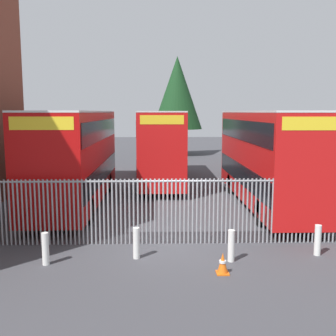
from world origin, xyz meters
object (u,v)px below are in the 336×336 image
Objects in this scene: double_decker_bus_near_gate at (76,154)px; double_decker_bus_far_back at (161,144)px; double_decker_bus_behind_fence_right at (280,138)px; bollard_far_right at (318,240)px; bollard_near_right at (231,246)px; bollard_center_front at (136,243)px; bollard_near_left at (45,249)px; traffic_cone_by_gate at (223,263)px; double_decker_bus_behind_fence_left at (268,155)px.

double_decker_bus_far_back is (4.05, 6.08, 0.00)m from double_decker_bus_near_gate.
bollard_far_right is at bearing -103.31° from double_decker_bus_behind_fence_right.
bollard_center_front is at bearing 173.47° from bollard_near_right.
double_decker_bus_behind_fence_right is 11.38× the size of bollard_far_right.
double_decker_bus_behind_fence_right is at bearing 76.69° from bollard_far_right.
bollard_near_left is 1.00× the size of bollard_far_right.
double_decker_bus_behind_fence_right is 10.57m from double_decker_bus_far_back.
double_decker_bus_far_back is at bearing 86.26° from bollard_center_front.
bollard_far_right is (8.13, 0.57, 0.00)m from bollard_near_left.
double_decker_bus_near_gate is 18.32× the size of traffic_cone_by_gate.
bollard_near_left is (-3.45, -13.70, -1.95)m from double_decker_bus_far_back.
bollard_center_front is (-5.73, -6.70, -1.95)m from double_decker_bus_behind_fence_left.
double_decker_bus_behind_fence_right is 21.40m from traffic_cone_by_gate.
double_decker_bus_behind_fence_right reaches higher than bollard_far_right.
double_decker_bus_behind_fence_right is at bearing 70.67° from double_decker_bus_behind_fence_left.
bollard_near_left is at bearing -104.15° from double_decker_bus_far_back.
bollard_near_right is at bearing -6.53° from bollard_center_front.
double_decker_bus_near_gate is 11.38× the size of bollard_near_right.
bollard_near_left is 1.00× the size of bollard_center_front.
double_decker_bus_behind_fence_left is 8.17m from double_decker_bus_far_back.
double_decker_bus_behind_fence_right is 11.38× the size of bollard_near_left.
double_decker_bus_near_gate reaches higher than bollard_center_front.
bollard_center_front is (2.59, 0.44, 0.00)m from bollard_near_left.
double_decker_bus_far_back is 14.72m from traffic_cone_by_gate.
double_decker_bus_behind_fence_left reaches higher than bollard_far_right.
bollard_center_front is (-9.94, -18.69, -1.95)m from double_decker_bus_behind_fence_right.
double_decker_bus_behind_fence_left is at bearing 88.40° from bollard_far_right.
double_decker_bus_near_gate is 10.31m from traffic_cone_by_gate.
traffic_cone_by_gate is at bearing -8.98° from bollard_near_left.
bollard_center_front and bollard_far_right have the same top height.
double_decker_bus_behind_fence_left is 11.38× the size of bollard_far_right.
bollard_near_right is at bearing -81.89° from double_decker_bus_far_back.
traffic_cone_by_gate is at bearing -83.94° from double_decker_bus_far_back.
bollard_near_left and bollard_center_front have the same top height.
double_decker_bus_behind_fence_right is at bearing 41.27° from double_decker_bus_near_gate.
bollard_near_right is 1.61× the size of traffic_cone_by_gate.
bollard_center_front is 1.61× the size of traffic_cone_by_gate.
double_decker_bus_near_gate reaches higher than traffic_cone_by_gate.
double_decker_bus_behind_fence_left is at bearing -3.08° from double_decker_bus_near_gate.
double_decker_bus_far_back is at bearing 96.06° from traffic_cone_by_gate.
double_decker_bus_behind_fence_right is 21.26m from bollard_center_front.
bollard_near_left is 1.61× the size of traffic_cone_by_gate.
double_decker_bus_near_gate is 1.00× the size of double_decker_bus_behind_fence_left.
double_decker_bus_behind_fence_right is at bearing 62.00° from bollard_center_front.
bollard_far_right is at bearing 9.34° from bollard_near_right.
double_decker_bus_near_gate is 9.79m from bollard_near_right.
double_decker_bus_behind_fence_right is at bearing 56.79° from bollard_near_left.
traffic_cone_by_gate is at bearing -27.02° from bollard_center_front.
double_decker_bus_near_gate and double_decker_bus_behind_fence_left have the same top height.
double_decker_bus_far_back is at bearing 75.85° from bollard_near_left.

